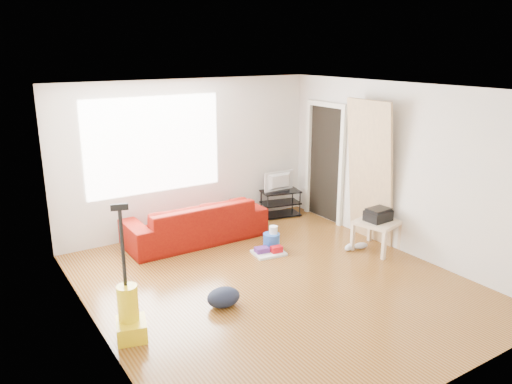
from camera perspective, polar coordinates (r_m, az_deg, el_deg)
room at (r=6.32m, az=2.08°, el=0.45°), size 4.51×5.01×2.51m
sofa at (r=8.08m, az=-6.88°, el=-5.49°), size 2.22×0.87×0.65m
tv_stand at (r=9.10m, az=2.81°, el=-1.25°), size 0.76×0.53×0.47m
tv at (r=8.99m, az=2.85°, el=1.20°), size 0.61×0.08×0.35m
side_table at (r=7.74m, az=13.71°, el=-3.72°), size 0.71×0.71×0.47m
printer at (r=7.68m, az=13.79°, el=-2.53°), size 0.39×0.30×0.19m
bucket at (r=7.68m, az=1.77°, el=-6.56°), size 0.31×0.31×0.25m
toilet_paper at (r=7.62m, az=1.99°, el=-5.24°), size 0.13×0.13×0.12m
cleaning_tray at (r=7.50m, az=1.49°, el=-6.70°), size 0.50×0.43×0.16m
backpack at (r=6.12m, az=-3.72°, el=-12.84°), size 0.41×0.33×0.23m
sneakers at (r=7.80m, az=11.26°, el=-6.11°), size 0.44×0.22×0.10m
vacuum at (r=5.56m, az=-14.25°, el=-13.34°), size 0.39×0.42×1.47m
door_panel at (r=8.26m, az=12.40°, el=-5.28°), size 0.28×0.89×2.23m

